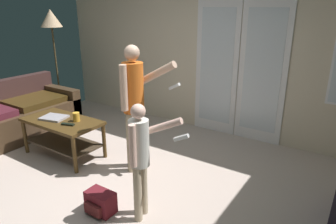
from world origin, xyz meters
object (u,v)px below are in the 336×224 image
(person_child, at_px, (141,152))
(laptop_closed, at_px, (54,118))
(leather_couch, at_px, (8,119))
(floor_lamp, at_px, (51,23))
(cup_near_edge, at_px, (76,117))
(tv_remote_black, at_px, (68,124))
(person_adult, at_px, (135,98))
(backpack, at_px, (100,202))
(coffee_table, at_px, (63,130))

(person_child, bearing_deg, laptop_closed, 166.69)
(leather_couch, height_order, person_child, person_child)
(leather_couch, distance_m, floor_lamp, 1.83)
(leather_couch, xyz_separation_m, floor_lamp, (-0.31, 1.20, 1.35))
(leather_couch, distance_m, cup_near_edge, 1.44)
(laptop_closed, bearing_deg, tv_remote_black, -24.18)
(person_adult, height_order, backpack, person_adult)
(backpack, height_order, cup_near_edge, cup_near_edge)
(floor_lamp, bearing_deg, leather_couch, -75.53)
(coffee_table, distance_m, backpack, 1.46)
(backpack, relative_size, cup_near_edge, 2.45)
(person_adult, distance_m, floor_lamp, 2.81)
(person_child, height_order, tv_remote_black, person_child)
(floor_lamp, relative_size, backpack, 6.54)
(person_adult, bearing_deg, leather_couch, -171.96)
(floor_lamp, xyz_separation_m, backpack, (2.81, -1.76, -1.54))
(person_adult, height_order, floor_lamp, floor_lamp)
(person_adult, bearing_deg, tv_remote_black, -158.28)
(coffee_table, distance_m, floor_lamp, 2.28)
(coffee_table, bearing_deg, tv_remote_black, -20.07)
(person_child, distance_m, cup_near_edge, 1.58)
(tv_remote_black, bearing_deg, cup_near_edge, 78.92)
(person_child, height_order, backpack, person_child)
(person_adult, xyz_separation_m, cup_near_edge, (-0.85, -0.17, -0.35))
(person_child, bearing_deg, backpack, -155.77)
(leather_couch, xyz_separation_m, person_child, (2.89, -0.38, 0.39))
(cup_near_edge, bearing_deg, coffee_table, -158.32)
(person_child, relative_size, laptop_closed, 3.58)
(backpack, bearing_deg, person_adult, 105.74)
(cup_near_edge, bearing_deg, leather_couch, -173.98)
(leather_couch, distance_m, person_adult, 2.36)
(floor_lamp, bearing_deg, person_adult, -19.05)
(coffee_table, bearing_deg, floor_lamp, 143.14)
(coffee_table, relative_size, floor_lamp, 0.57)
(coffee_table, bearing_deg, person_adult, 13.38)
(cup_near_edge, height_order, tv_remote_black, cup_near_edge)
(person_child, xyz_separation_m, floor_lamp, (-3.20, 1.58, 0.96))
(floor_lamp, height_order, laptop_closed, floor_lamp)
(backpack, bearing_deg, cup_near_edge, 147.33)
(person_adult, relative_size, laptop_closed, 4.80)
(person_child, relative_size, tv_remote_black, 6.70)
(backpack, distance_m, tv_remote_black, 1.27)
(person_adult, height_order, laptop_closed, person_adult)
(person_child, relative_size, floor_lamp, 0.61)
(leather_couch, distance_m, tv_remote_black, 1.44)
(laptop_closed, bearing_deg, coffee_table, -5.58)
(coffee_table, distance_m, laptop_closed, 0.20)
(leather_couch, xyz_separation_m, tv_remote_black, (1.42, -0.01, 0.22))
(leather_couch, bearing_deg, coffee_table, 3.26)
(person_adult, xyz_separation_m, floor_lamp, (-2.56, 0.89, 0.73))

